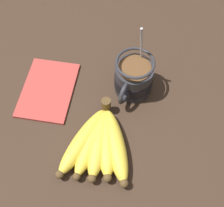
% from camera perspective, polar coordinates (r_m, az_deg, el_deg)
% --- Properties ---
extents(table, '(0.91, 0.91, 0.04)m').
position_cam_1_polar(table, '(0.71, 0.23, -0.03)').
color(table, '#332319').
rests_on(table, ground).
extents(coffee_mug, '(0.12, 0.08, 0.18)m').
position_cam_1_polar(coffee_mug, '(0.68, 3.94, 4.59)').
color(coffee_mug, '#28282D').
rests_on(coffee_mug, table).
extents(banana_bunch, '(0.19, 0.15, 0.04)m').
position_cam_1_polar(banana_bunch, '(0.62, -2.29, -7.19)').
color(banana_bunch, '#4C381E').
rests_on(banana_bunch, table).
extents(napkin, '(0.19, 0.15, 0.01)m').
position_cam_1_polar(napkin, '(0.72, -11.61, 2.49)').
color(napkin, '#A33833').
rests_on(napkin, table).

